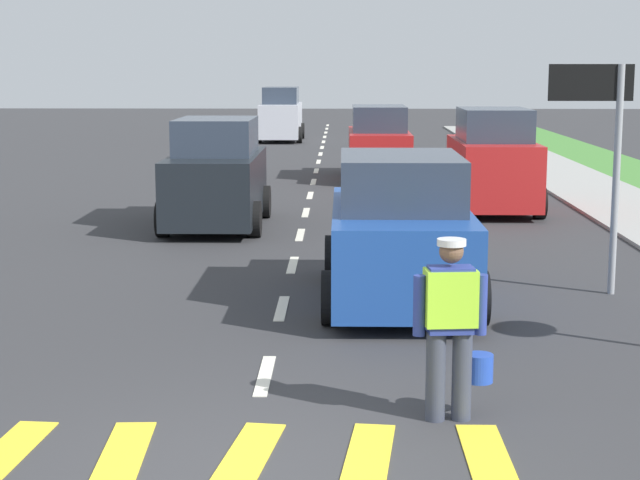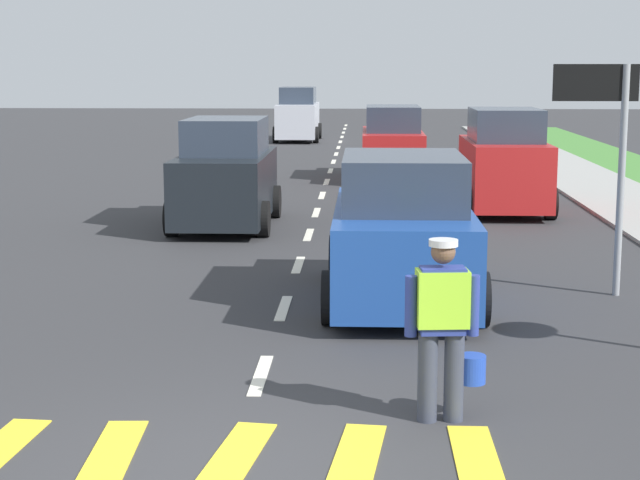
# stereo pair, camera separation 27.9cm
# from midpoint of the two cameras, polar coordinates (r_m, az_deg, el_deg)

# --- Properties ---
(ground_plane) EXTENTS (96.00, 96.00, 0.00)m
(ground_plane) POSITION_cam_midpoint_polar(r_m,az_deg,el_deg) (28.82, 0.67, 3.28)
(ground_plane) COLOR #333335
(crosswalk_stripes) EXTENTS (4.43, 1.93, 0.01)m
(crosswalk_stripes) POSITION_cam_midpoint_polar(r_m,az_deg,el_deg) (8.57, -4.01, -12.19)
(crosswalk_stripes) COLOR yellow
(crosswalk_stripes) RESTS_ON ground
(lane_center_line) EXTENTS (0.14, 46.40, 0.01)m
(lane_center_line) POSITION_cam_midpoint_polar(r_m,az_deg,el_deg) (32.99, 0.91, 4.10)
(lane_center_line) COLOR silver
(lane_center_line) RESTS_ON ground
(road_worker) EXTENTS (0.75, 0.42, 1.67)m
(road_worker) POSITION_cam_midpoint_polar(r_m,az_deg,el_deg) (9.35, 7.73, -4.43)
(road_worker) COLOR #383D4C
(road_worker) RESTS_ON ground
(lane_direction_sign) EXTENTS (1.16, 0.11, 3.20)m
(lane_direction_sign) POSITION_cam_midpoint_polar(r_m,az_deg,el_deg) (14.77, 16.03, 6.23)
(lane_direction_sign) COLOR gray
(lane_direction_sign) RESTS_ON ground
(car_outgoing_far) EXTENTS (1.93, 4.39, 2.06)m
(car_outgoing_far) POSITION_cam_midpoint_polar(r_m,az_deg,el_deg) (29.29, 4.28, 5.24)
(car_outgoing_far) COLOR red
(car_outgoing_far) RESTS_ON ground
(car_oncoming_lead) EXTENTS (1.95, 4.04, 2.15)m
(car_oncoming_lead) POSITION_cam_midpoint_polar(r_m,az_deg,el_deg) (20.63, -4.82, 3.51)
(car_oncoming_lead) COLOR black
(car_oncoming_lead) RESTS_ON ground
(car_parked_far) EXTENTS (1.90, 3.86, 2.26)m
(car_parked_far) POSITION_cam_midpoint_polar(r_m,az_deg,el_deg) (23.04, 10.45, 4.14)
(car_parked_far) COLOR red
(car_parked_far) RESTS_ON ground
(car_outgoing_ahead) EXTENTS (2.06, 4.29, 2.01)m
(car_outgoing_ahead) POSITION_cam_midpoint_polar(r_m,az_deg,el_deg) (14.01, 5.11, 0.34)
(car_outgoing_ahead) COLOR #1E4799
(car_outgoing_ahead) RESTS_ON ground
(car_oncoming_third) EXTENTS (1.89, 4.31, 2.26)m
(car_oncoming_third) POSITION_cam_midpoint_polar(r_m,az_deg,el_deg) (44.13, -1.04, 6.86)
(car_oncoming_third) COLOR silver
(car_oncoming_third) RESTS_ON ground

